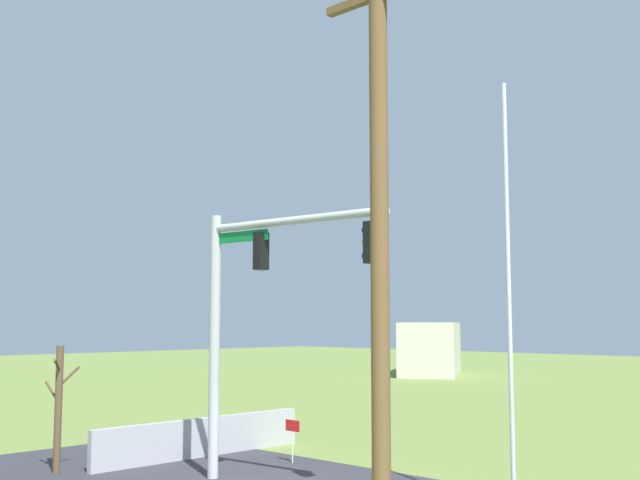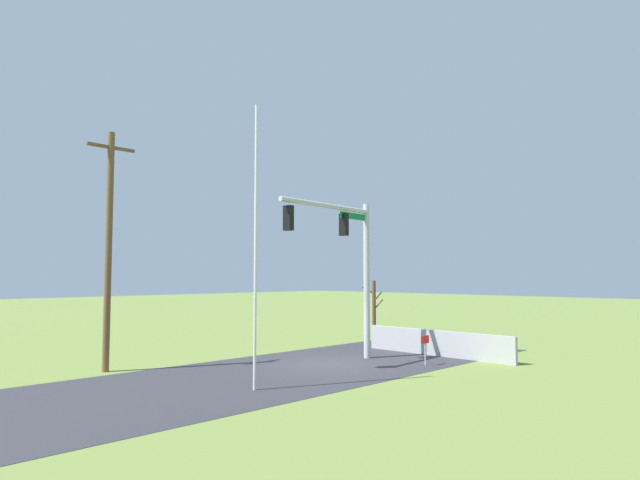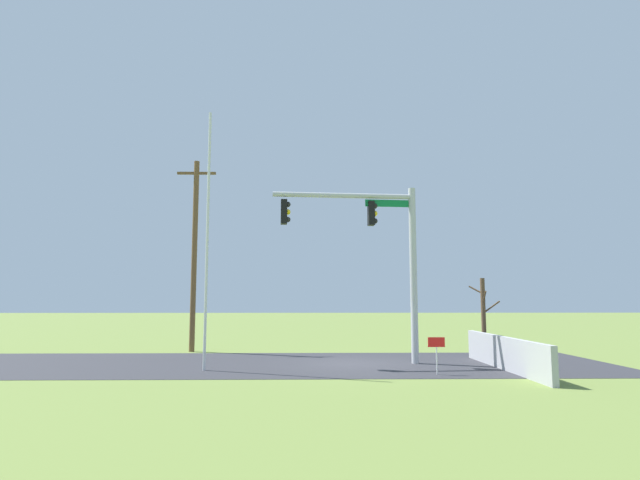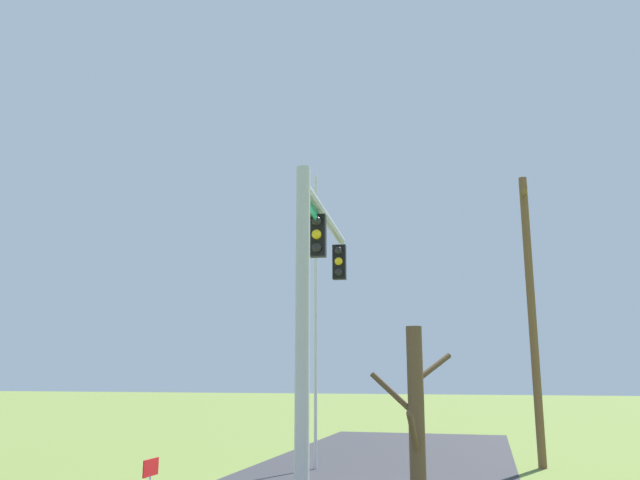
% 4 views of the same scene
% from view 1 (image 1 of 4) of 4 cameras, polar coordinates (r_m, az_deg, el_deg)
% --- Properties ---
extents(sidewalk_corner, '(6.00, 6.00, 0.01)m').
position_cam_1_polar(sidewalk_corner, '(22.32, -9.46, -16.35)').
color(sidewalk_corner, '#B7B5AD').
rests_on(sidewalk_corner, ground_plane).
extents(retaining_fence, '(0.20, 7.59, 1.16)m').
position_cam_1_polar(retaining_fence, '(24.73, -8.51, -13.98)').
color(retaining_fence, '#A8A8AD').
rests_on(retaining_fence, ground_plane).
extents(signal_mast, '(5.69, 0.76, 6.90)m').
position_cam_1_polar(signal_mast, '(20.18, -4.90, -4.05)').
color(signal_mast, '#B2B5BA').
rests_on(signal_mast, ground_plane).
extents(flagpole, '(0.10, 0.10, 9.31)m').
position_cam_1_polar(flagpole, '(17.39, 13.54, -3.83)').
color(flagpole, silver).
rests_on(flagpole, ground_plane).
extents(utility_pole, '(1.90, 0.26, 9.29)m').
position_cam_1_polar(utility_pole, '(10.79, 4.37, -1.94)').
color(utility_pole, brown).
rests_on(utility_pole, ground_plane).
extents(bare_tree, '(1.27, 1.02, 3.41)m').
position_cam_1_polar(bare_tree, '(22.89, -18.46, -11.40)').
color(bare_tree, brown).
rests_on(bare_tree, ground_plane).
extents(open_sign, '(0.56, 0.04, 1.22)m').
position_cam_1_polar(open_sign, '(23.43, -2.01, -13.69)').
color(open_sign, silver).
rests_on(open_sign, ground_plane).
extents(distant_building, '(8.27, 10.00, 4.01)m').
position_cam_1_polar(distant_building, '(61.84, 8.02, -7.80)').
color(distant_building, beige).
rests_on(distant_building, ground_plane).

